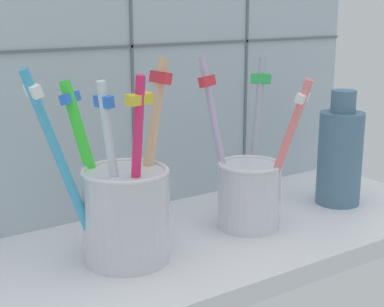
# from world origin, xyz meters

# --- Properties ---
(counter_slab) EXTENTS (0.64, 0.22, 0.02)m
(counter_slab) POSITION_xyz_m (0.00, 0.00, 0.01)
(counter_slab) COLOR silver
(counter_slab) RESTS_ON ground
(tile_wall_back) EXTENTS (0.64, 0.02, 0.45)m
(tile_wall_back) POSITION_xyz_m (-0.00, 0.12, 0.22)
(tile_wall_back) COLOR #B2C1CC
(tile_wall_back) RESTS_ON ground
(toothbrush_cup_left) EXTENTS (0.14, 0.09, 0.18)m
(toothbrush_cup_left) POSITION_xyz_m (-0.07, -0.01, 0.07)
(toothbrush_cup_left) COLOR silver
(toothbrush_cup_left) RESTS_ON counter_slab
(toothbrush_cup_right) EXTENTS (0.10, 0.11, 0.18)m
(toothbrush_cup_right) POSITION_xyz_m (0.07, -0.00, 0.06)
(toothbrush_cup_right) COLOR silver
(toothbrush_cup_right) RESTS_ON counter_slab
(ceramic_vase) EXTENTS (0.05, 0.05, 0.13)m
(ceramic_vase) POSITION_xyz_m (0.21, -0.01, 0.08)
(ceramic_vase) COLOR slate
(ceramic_vase) RESTS_ON counter_slab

